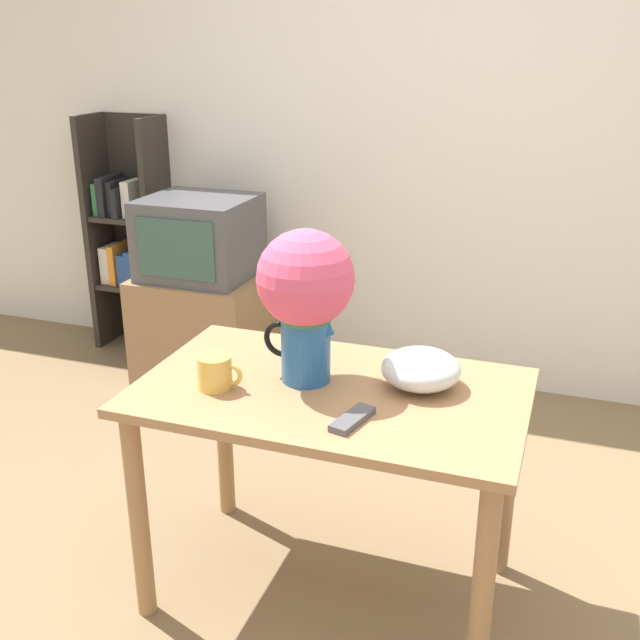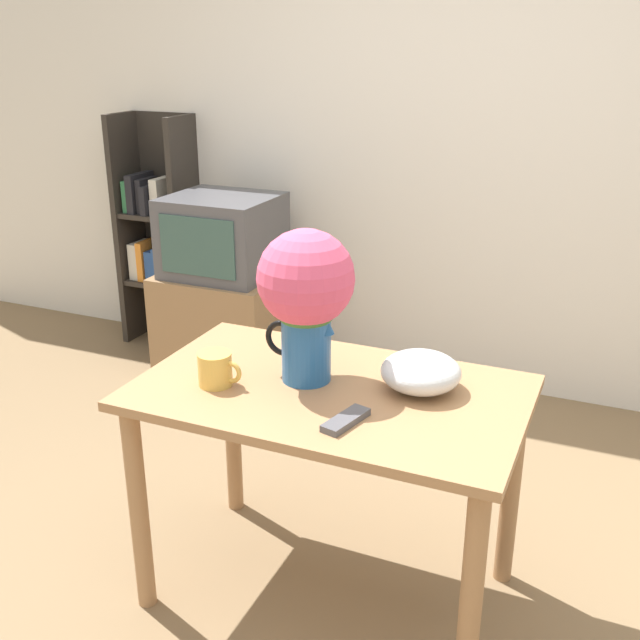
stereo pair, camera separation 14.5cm
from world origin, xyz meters
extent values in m
plane|color=#7F6647|center=(0.00, 0.00, 0.00)|extent=(12.00, 12.00, 0.00)
cube|color=silver|center=(0.00, 1.93, 1.30)|extent=(8.00, 0.05, 2.60)
cube|color=#A3754C|center=(-0.05, 0.11, 0.74)|extent=(1.17, 0.71, 0.03)
cylinder|color=#A3754C|center=(-0.57, -0.19, 0.36)|extent=(0.06, 0.06, 0.72)
cylinder|color=#A3754C|center=(0.48, -0.19, 0.36)|extent=(0.06, 0.06, 0.72)
cylinder|color=#A3754C|center=(-0.57, 0.40, 0.36)|extent=(0.06, 0.06, 0.72)
cylinder|color=#A3754C|center=(0.48, 0.40, 0.36)|extent=(0.06, 0.06, 0.72)
cylinder|color=#235B9E|center=(-0.14, 0.14, 0.87)|extent=(0.15, 0.15, 0.23)
cone|color=#235B9E|center=(-0.07, 0.14, 0.95)|extent=(0.05, 0.05, 0.06)
torus|color=black|center=(-0.22, 0.14, 0.88)|extent=(0.12, 0.02, 0.12)
sphere|color=#3D7033|center=(-0.14, 0.14, 1.03)|extent=(0.22, 0.22, 0.22)
sphere|color=#DB4C70|center=(-0.14, 0.14, 1.08)|extent=(0.29, 0.29, 0.29)
cylinder|color=gold|center=(-0.38, -0.01, 0.81)|extent=(0.10, 0.10, 0.10)
torus|color=gold|center=(-0.32, -0.01, 0.81)|extent=(0.07, 0.01, 0.07)
ellipsoid|color=silver|center=(0.21, 0.21, 0.81)|extent=(0.24, 0.24, 0.12)
cube|color=#4C4C51|center=(0.08, -0.08, 0.76)|extent=(0.09, 0.17, 0.02)
cube|color=#8E6B47|center=(-1.21, 1.46, 0.30)|extent=(0.64, 0.55, 0.59)
cube|color=#4C4C51|center=(-1.21, 1.46, 0.80)|extent=(0.53, 0.49, 0.41)
cube|color=#33514C|center=(-1.21, 1.21, 0.80)|extent=(0.42, 0.01, 0.29)
cube|color=#2D2823|center=(-2.04, 1.77, 0.68)|extent=(0.04, 0.28, 1.35)
cube|color=#2D2823|center=(-1.64, 1.77, 0.68)|extent=(0.04, 0.28, 1.35)
cube|color=#2D2823|center=(-1.84, 1.90, 0.68)|extent=(0.44, 0.01, 1.35)
cube|color=#2D2823|center=(-1.84, 1.77, 0.38)|extent=(0.36, 0.26, 0.03)
cube|color=silver|center=(-1.97, 1.76, 0.50)|extent=(0.06, 0.17, 0.21)
cube|color=orange|center=(-1.92, 1.76, 0.51)|extent=(0.04, 0.20, 0.23)
cube|color=#284C8E|center=(-1.86, 1.76, 0.48)|extent=(0.06, 0.18, 0.18)
cube|color=#284C8E|center=(-1.80, 1.76, 0.50)|extent=(0.04, 0.21, 0.21)
cube|color=orange|center=(-1.75, 1.76, 0.51)|extent=(0.04, 0.19, 0.23)
cube|color=#2D2823|center=(-1.84, 1.77, 0.78)|extent=(0.36, 0.26, 0.03)
cube|color=#337A4C|center=(-1.98, 1.76, 0.89)|extent=(0.04, 0.19, 0.18)
cube|color=black|center=(-1.94, 1.76, 0.91)|extent=(0.05, 0.22, 0.22)
cube|color=black|center=(-1.89, 1.76, 0.90)|extent=(0.04, 0.18, 0.20)
cube|color=black|center=(-1.84, 1.76, 0.88)|extent=(0.04, 0.24, 0.16)
cube|color=silver|center=(-1.79, 1.76, 0.90)|extent=(0.05, 0.17, 0.20)
camera|label=1|loc=(0.61, -1.83, 1.75)|focal=42.00mm
camera|label=2|loc=(0.74, -1.78, 1.75)|focal=42.00mm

